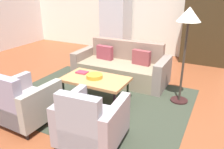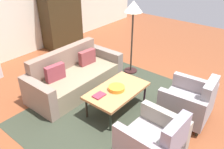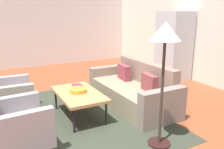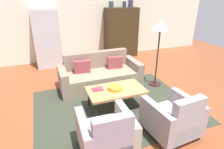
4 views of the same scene
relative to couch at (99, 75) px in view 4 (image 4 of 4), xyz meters
The scene contains 15 objects.
ground_plane 1.23m from the couch, 74.95° to the right, with size 11.89×11.89×0.00m, color brown.
wall_back 2.73m from the couch, 82.82° to the left, with size 9.91×0.12×2.80m, color silver.
area_rug 1.17m from the couch, 89.97° to the right, with size 3.40×2.60×0.01m, color #2F3528.
couch is the anchor object (origin of this frame).
coffee_table 1.19m from the couch, 89.97° to the right, with size 1.20×0.70×0.45m.
armchair_left 2.43m from the couch, 104.35° to the right, with size 0.83×0.83×0.88m.
armchair_right 2.43m from the couch, 75.56° to the right, with size 0.86×0.86×0.88m.
fruit_bowl 1.20m from the couch, 90.83° to the right, with size 0.30×0.30×0.07m, color orange.
book_stack 1.15m from the couch, 108.91° to the right, with size 0.22×0.16×0.03m.
cabinet 2.69m from the couch, 54.41° to the left, with size 1.20×0.51×1.80m.
vase_tall 2.90m from the couch, 62.13° to the left, with size 0.16×0.16×0.21m, color #33404D.
vase_round 3.12m from the couch, 52.61° to the left, with size 0.13×0.13×0.20m, color #30344E.
vase_small 3.27m from the couch, 48.59° to the left, with size 0.18×0.18×0.24m, color #353853.
refrigerator 2.41m from the couch, 119.51° to the left, with size 0.80×0.73×1.85m.
floor_lamp 1.90m from the couch, 19.63° to the right, with size 0.40×0.40×1.72m.
Camera 4 is at (-1.64, -3.33, 2.36)m, focal length 30.74 mm.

